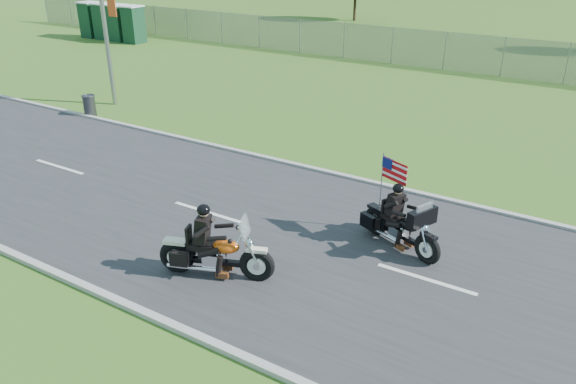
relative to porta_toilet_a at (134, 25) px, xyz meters
The scene contains 12 objects.
ground 27.83m from the porta_toilet_a, 37.69° to the right, with size 420.00×420.00×0.00m, color #39551A.
road 27.83m from the porta_toilet_a, 37.69° to the right, with size 120.00×8.00×0.04m, color #28282B.
curb_north 25.55m from the porta_toilet_a, 30.48° to the right, with size 120.00×0.18×0.12m, color #9E9B93.
curb_south 30.47m from the porta_toilet_a, 43.74° to the right, with size 120.00×0.18×0.12m, color #9E9B93.
fence 17.26m from the porta_toilet_a, 10.01° to the left, with size 60.00×0.03×2.00m, color gray.
porta_toilet_a is the anchor object (origin of this frame).
porta_toilet_b 1.40m from the porta_toilet_a, behind, with size 1.10×1.10×2.30m, color #10351E.
porta_toilet_c 2.80m from the porta_toilet_a, behind, with size 1.10×1.10×2.30m, color #10351E.
porta_toilet_d 4.20m from the porta_toilet_a, behind, with size 1.10×1.10×2.30m, color #10351E.
motorcycle_lead 29.26m from the porta_toilet_a, 41.11° to the right, with size 2.47×1.23×1.74m.
motorcycle_follow 29.68m from the porta_toilet_a, 32.62° to the right, with size 2.26×1.23×1.98m.
trash_can 16.46m from the porta_toilet_a, 50.56° to the right, with size 0.48×0.48×0.83m, color #39393E.
Camera 1 is at (6.80, -10.15, 6.83)m, focal length 35.00 mm.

